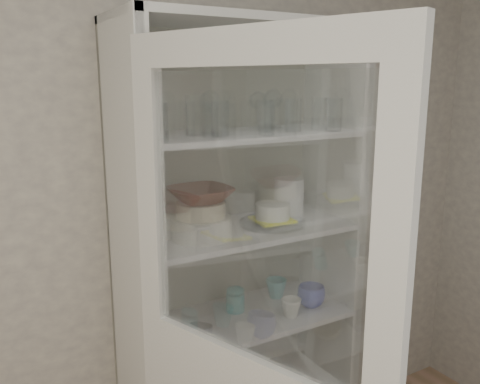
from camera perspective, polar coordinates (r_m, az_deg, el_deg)
wall_back at (r=2.24m, az=-7.35°, el=-2.30°), size 3.60×0.02×2.60m
pantry_cabinet at (r=2.30m, az=-0.80°, el=-11.26°), size 1.00×0.45×2.10m
tumbler_0 at (r=1.74m, az=-9.14°, el=7.72°), size 0.07×0.07×0.13m
tumbler_1 at (r=1.86m, az=-3.33°, el=8.10°), size 0.08×0.08×0.13m
tumbler_2 at (r=1.93m, az=3.01°, el=8.25°), size 0.07×0.07×0.13m
tumbler_3 at (r=1.89m, az=-2.23°, el=8.24°), size 0.08×0.08×0.13m
tumbler_4 at (r=2.07m, az=6.01°, el=8.56°), size 0.08×0.08×0.13m
tumbler_5 at (r=2.13m, az=10.50°, el=8.54°), size 0.08×0.08×0.13m
tumbler_6 at (r=2.15m, az=8.90°, el=8.64°), size 0.08×0.08×0.13m
tumbler_7 at (r=1.88m, az=-10.88°, el=8.15°), size 0.09×0.09×0.14m
tumbler_8 at (r=1.91m, az=-11.16°, el=8.10°), size 0.08×0.08×0.13m
tumbler_9 at (r=1.94m, az=-4.99°, el=8.58°), size 0.10×0.10×0.15m
tumbler_10 at (r=2.01m, az=-3.53°, el=8.40°), size 0.07×0.07×0.13m
tumbler_11 at (r=2.10m, az=2.79°, el=8.58°), size 0.07×0.07×0.13m
goblet_0 at (r=1.98m, az=-11.91°, el=8.82°), size 0.08×0.08×0.18m
goblet_1 at (r=2.09m, az=-3.34°, el=9.30°), size 0.08×0.08×0.18m
goblet_2 at (r=2.21m, az=2.00°, el=9.37°), size 0.08×0.08×0.17m
goblet_3 at (r=2.22m, az=3.75°, el=9.52°), size 0.08×0.08×0.18m
plate_stack_front at (r=1.99m, az=-4.38°, el=-3.97°), size 0.24×0.24×0.08m
plate_stack_back at (r=2.09m, az=-8.05°, el=-3.27°), size 0.23×0.23×0.08m
cream_bowl at (r=1.98m, az=-4.42°, el=-1.97°), size 0.25×0.25×0.06m
terracotta_bowl at (r=1.96m, az=-4.45°, el=-0.29°), size 0.25×0.25×0.06m
glass_platter at (r=2.18m, az=3.66°, el=-3.44°), size 0.33×0.33×0.02m
yellow_trivet at (r=2.18m, az=3.67°, el=-3.10°), size 0.17×0.17×0.01m
white_ramekin at (r=2.17m, az=3.68°, el=-2.15°), size 0.16×0.16×0.06m
grey_bowl_stack at (r=2.28m, az=5.52°, el=-0.68°), size 0.13×0.13×0.18m
mug_blue at (r=2.37m, az=8.01°, el=-11.50°), size 0.16×0.16×0.10m
mug_teal at (r=2.44m, az=4.10°, el=-10.73°), size 0.10×0.10×0.09m
mug_white at (r=2.27m, az=5.76°, el=-12.79°), size 0.11×0.11×0.08m
teal_jar at (r=2.30m, az=-0.52°, el=-12.09°), size 0.08×0.08×0.10m
measuring_cups at (r=2.13m, az=-4.91°, el=-15.25°), size 0.09×0.09×0.04m
white_canister at (r=2.14m, az=-10.51°, el=-13.64°), size 0.15×0.15×0.14m
tin_box at (r=2.53m, az=4.10°, el=-20.59°), size 0.19×0.14×0.05m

